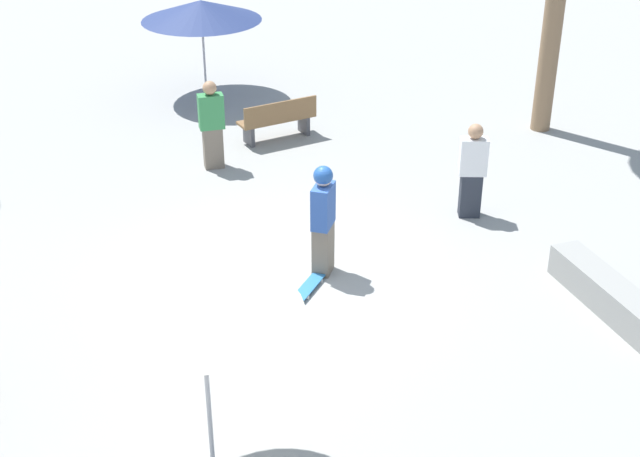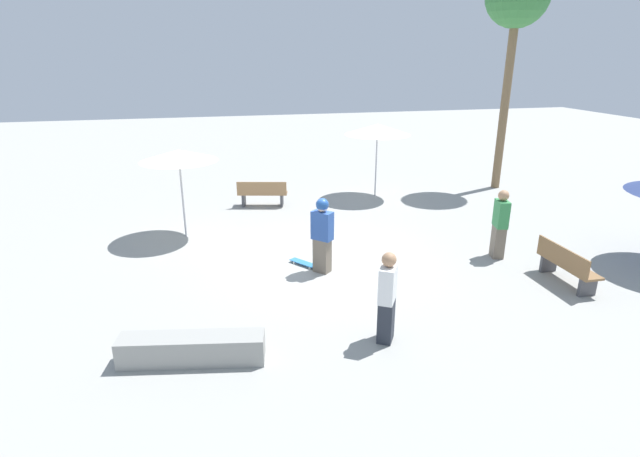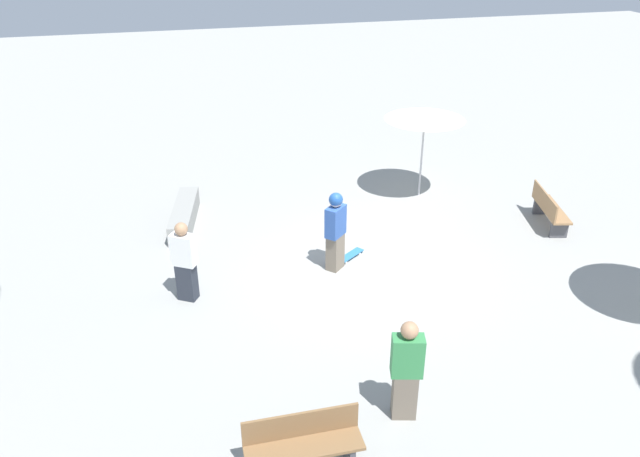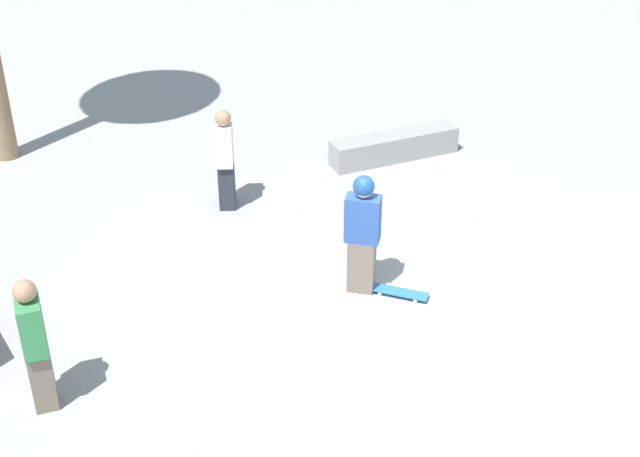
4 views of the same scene
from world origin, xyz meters
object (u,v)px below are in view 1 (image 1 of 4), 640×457
Objects in this scene: skateboard at (309,286)px; concrete_ledge at (609,295)px; skater_main at (323,217)px; shade_umbrella_navy at (201,10)px; bench_far at (278,120)px; bystander_watching at (212,125)px; shade_umbrella_cream at (201,300)px; bystander_far at (472,171)px.

concrete_ledge is at bearing 106.46° from skateboard.
shade_umbrella_navy reaches higher than skater_main.
bench_far is 0.95× the size of bystander_watching.
bystander_watching is (7.47, -3.31, -1.38)m from shade_umbrella_cream.
concrete_ledge is (-2.55, -3.39, 0.17)m from skateboard.
concrete_ledge is (-2.88, -2.96, -0.71)m from skater_main.
bench_far is (4.98, -1.82, -0.51)m from skater_main.
bystander_watching is at bearing 158.73° from shade_umbrella_navy.
bench_far is 0.97× the size of bystander_far.
shade_umbrella_cream is (-2.76, 2.74, 2.17)m from skateboard.
concrete_ledge is at bearing -60.96° from bystander_far.
skater_main is at bearing -109.47° from bench_far.
skater_main is 8.35m from shade_umbrella_navy.
skater_main is 1.09× the size of bench_far.
shade_umbrella_navy is at bearing -23.01° from shade_umbrella_cream.
shade_umbrella_navy is at bearing -140.06° from skateboard.
bench_far is at bearing 8.27° from concrete_ledge.
bench_far is 0.67× the size of shade_umbrella_cream.
bench_far reaches higher than concrete_ledge.
bystander_watching is at bearing 157.45° from bystander_far.
shade_umbrella_navy is at bearing -96.52° from bystander_watching.
shade_umbrella_navy reaches higher than concrete_ledge.
shade_umbrella_cream reaches higher than bystander_far.
shade_umbrella_navy is 4.18m from bystander_watching.
concrete_ledge is 7.95m from bench_far.
shade_umbrella_navy reaches higher than skateboard.
bystander_far is (-4.59, -1.26, 0.40)m from bench_far.
concrete_ledge is 1.00× the size of shade_umbrella_cream.
shade_umbrella_cream is (-8.07, 4.98, 1.80)m from bench_far.
skateboard is 0.32× the size of concrete_ledge.
shade_umbrella_cream is at bearing -121.08° from bench_far.
bystander_far is (0.72, -3.51, 0.77)m from skateboard.
skater_main is at bearing -141.68° from bystander_far.
concrete_ledge is 1.41× the size of bystander_watching.
shade_umbrella_cream is at bearing 80.88° from bystander_watching.
shade_umbrella_cream is (-0.21, 6.13, 2.00)m from concrete_ledge.
skater_main is at bearing -45.67° from shade_umbrella_cream.
skateboard is (-0.33, 0.43, -0.88)m from skater_main.
shade_umbrella_cream reaches higher than concrete_ledge.
skateboard is 0.46× the size of bystander_far.
shade_umbrella_navy reaches higher than bystander_watching.
shade_umbrella_cream reaches higher than skater_main.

